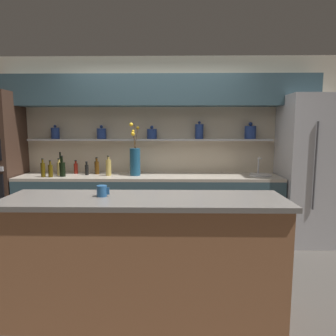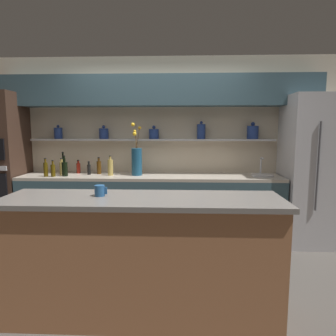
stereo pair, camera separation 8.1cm
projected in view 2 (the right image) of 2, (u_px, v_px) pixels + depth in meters
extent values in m
plane|color=#4C4742|center=(150.00, 282.00, 3.08)|extent=(12.00, 12.00, 0.00)
cube|color=beige|center=(160.00, 147.00, 4.49)|extent=(5.20, 0.10, 2.60)
cube|color=#B7B7BC|center=(152.00, 140.00, 4.34)|extent=(3.52, 0.18, 0.02)
cylinder|color=navy|center=(58.00, 133.00, 4.38)|extent=(0.12, 0.12, 0.16)
sphere|color=navy|center=(58.00, 126.00, 4.37)|extent=(0.04, 0.04, 0.04)
cylinder|color=navy|center=(104.00, 134.00, 4.35)|extent=(0.13, 0.13, 0.15)
sphere|color=navy|center=(104.00, 127.00, 4.34)|extent=(0.05, 0.05, 0.05)
cylinder|color=navy|center=(154.00, 134.00, 4.32)|extent=(0.14, 0.14, 0.14)
sphere|color=navy|center=(154.00, 127.00, 4.31)|extent=(0.05, 0.05, 0.05)
cylinder|color=navy|center=(201.00, 132.00, 4.29)|extent=(0.12, 0.12, 0.21)
sphere|color=navy|center=(201.00, 123.00, 4.27)|extent=(0.04, 0.04, 0.04)
cylinder|color=navy|center=(253.00, 133.00, 4.26)|extent=(0.16, 0.16, 0.19)
sphere|color=navy|center=(253.00, 124.00, 4.24)|extent=(0.06, 0.06, 0.06)
cube|color=#334C56|center=(159.00, 91.00, 4.17)|extent=(4.42, 0.34, 0.42)
cube|color=#334C56|center=(151.00, 209.00, 4.25)|extent=(3.62, 0.62, 0.88)
cube|color=#ADA393|center=(151.00, 177.00, 4.19)|extent=(3.62, 0.62, 0.04)
cube|color=#99603D|center=(142.00, 260.00, 2.48)|extent=(2.21, 0.55, 0.98)
cube|color=slate|center=(142.00, 200.00, 2.41)|extent=(2.27, 0.61, 0.04)
cube|color=#B7B7BC|center=(317.00, 171.00, 4.04)|extent=(0.88, 0.70, 2.01)
cylinder|color=#4C4C51|center=(318.00, 167.00, 3.67)|extent=(0.02, 0.02, 1.11)
cube|color=#3D281E|center=(0.00, 166.00, 4.26)|extent=(0.66, 0.62, 2.07)
cylinder|color=navy|center=(137.00, 162.00, 4.17)|extent=(0.14, 0.14, 0.38)
cylinder|color=#4C3319|center=(136.00, 137.00, 4.12)|extent=(0.01, 0.06, 0.32)
sphere|color=yellow|center=(133.00, 125.00, 4.10)|extent=(0.05, 0.05, 0.05)
cylinder|color=#4C3319|center=(138.00, 138.00, 4.16)|extent=(0.06, 0.03, 0.28)
sphere|color=yellow|center=(140.00, 128.00, 4.17)|extent=(0.05, 0.05, 0.05)
cylinder|color=#4C3319|center=(136.00, 141.00, 4.12)|extent=(0.04, 0.02, 0.20)
sphere|color=yellow|center=(135.00, 134.00, 4.07)|extent=(0.06, 0.06, 0.06)
cylinder|color=#4C3319|center=(136.00, 140.00, 4.12)|extent=(0.03, 0.01, 0.24)
sphere|color=yellow|center=(135.00, 131.00, 4.07)|extent=(0.04, 0.04, 0.04)
cylinder|color=#B7B7BC|center=(263.00, 175.00, 4.12)|extent=(0.30, 0.30, 0.02)
cylinder|color=#B7B7BC|center=(261.00, 166.00, 4.22)|extent=(0.02, 0.02, 0.22)
cylinder|color=#B7B7BC|center=(262.00, 158.00, 4.15)|extent=(0.02, 0.12, 0.02)
cylinder|color=tan|center=(62.00, 169.00, 4.22)|extent=(0.06, 0.06, 0.18)
cylinder|color=tan|center=(61.00, 161.00, 4.21)|extent=(0.03, 0.03, 0.04)
cylinder|color=black|center=(61.00, 159.00, 4.20)|extent=(0.03, 0.03, 0.01)
cylinder|color=black|center=(65.00, 169.00, 4.11)|extent=(0.08, 0.08, 0.19)
cylinder|color=black|center=(64.00, 159.00, 4.09)|extent=(0.02, 0.02, 0.08)
cylinder|color=black|center=(64.00, 156.00, 4.09)|extent=(0.03, 0.03, 0.01)
cylinder|color=#47380A|center=(53.00, 171.00, 4.06)|extent=(0.06, 0.06, 0.16)
cylinder|color=#47380A|center=(53.00, 163.00, 4.05)|extent=(0.03, 0.03, 0.05)
cylinder|color=black|center=(53.00, 160.00, 4.05)|extent=(0.03, 0.03, 0.01)
cylinder|color=tan|center=(110.00, 168.00, 4.17)|extent=(0.08, 0.08, 0.22)
cylinder|color=tan|center=(110.00, 158.00, 4.15)|extent=(0.03, 0.03, 0.04)
cylinder|color=black|center=(110.00, 156.00, 4.15)|extent=(0.03, 0.03, 0.01)
cylinder|color=black|center=(63.00, 166.00, 4.32)|extent=(0.07, 0.07, 0.22)
cylinder|color=black|center=(63.00, 156.00, 4.30)|extent=(0.02, 0.02, 0.08)
cylinder|color=black|center=(63.00, 152.00, 4.30)|extent=(0.03, 0.03, 0.01)
cylinder|color=#47380A|center=(46.00, 170.00, 4.07)|extent=(0.06, 0.06, 0.19)
cylinder|color=#47380A|center=(45.00, 161.00, 4.05)|extent=(0.03, 0.03, 0.05)
cylinder|color=black|center=(45.00, 158.00, 4.05)|extent=(0.03, 0.03, 0.01)
cylinder|color=#4C2D0C|center=(99.00, 168.00, 4.31)|extent=(0.06, 0.06, 0.18)
cylinder|color=#4C2D0C|center=(99.00, 160.00, 4.30)|extent=(0.03, 0.03, 0.04)
cylinder|color=black|center=(99.00, 158.00, 4.29)|extent=(0.03, 0.03, 0.01)
cylinder|color=maroon|center=(78.00, 168.00, 4.37)|extent=(0.06, 0.06, 0.15)
cylinder|color=maroon|center=(78.00, 162.00, 4.36)|extent=(0.03, 0.03, 0.04)
cylinder|color=black|center=(78.00, 160.00, 4.35)|extent=(0.03, 0.03, 0.01)
cylinder|color=black|center=(89.00, 170.00, 4.24)|extent=(0.05, 0.05, 0.14)
cylinder|color=black|center=(89.00, 163.00, 4.23)|extent=(0.03, 0.03, 0.04)
cylinder|color=black|center=(89.00, 162.00, 4.22)|extent=(0.03, 0.03, 0.01)
cylinder|color=#235184|center=(100.00, 191.00, 2.45)|extent=(0.08, 0.08, 0.09)
cube|color=#235184|center=(106.00, 191.00, 2.45)|extent=(0.02, 0.01, 0.06)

